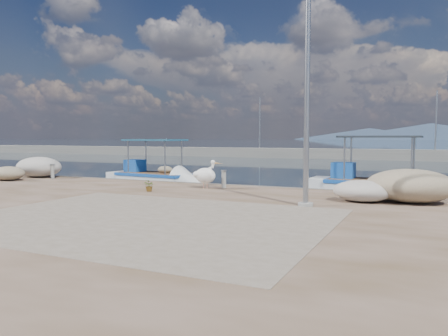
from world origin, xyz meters
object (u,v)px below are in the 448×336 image
bollard_near (224,178)px  lamp_post (307,93)px  boat_left (154,179)px  boat_right (377,188)px  pelican (206,175)px

bollard_near → lamp_post: bearing=-37.0°
boat_left → boat_right: bearing=9.1°
lamp_post → boat_right: bearing=81.7°
boat_right → lamp_post: (-1.18, -8.08, 3.56)m
boat_right → bollard_near: size_ratio=8.74×
boat_left → bollard_near: 7.70m
boat_right → boat_left: bearing=-175.5°
boat_left → bollard_near: size_ratio=8.31×
boat_right → lamp_post: bearing=-96.7°
boat_right → pelican: bearing=-135.7°
boat_left → lamp_post: (10.42, -7.48, 3.58)m
lamp_post → boat_left: bearing=144.3°
pelican → bollard_near: 0.75m
boat_left → boat_right: boat_right is taller
boat_left → boat_right: 11.61m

